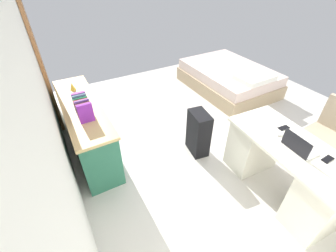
% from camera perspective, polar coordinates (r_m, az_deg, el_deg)
% --- Properties ---
extents(ground_plane, '(5.64, 5.64, 0.00)m').
position_cam_1_polar(ground_plane, '(3.83, 11.39, -2.12)').
color(ground_plane, beige).
extents(wall_back, '(4.64, 0.10, 2.71)m').
position_cam_1_polar(wall_back, '(2.41, -29.67, 6.80)').
color(wall_back, silver).
rests_on(wall_back, ground_plane).
extents(door_wooden, '(0.88, 0.05, 2.04)m').
position_cam_1_polar(door_wooden, '(4.17, -29.10, 13.58)').
color(door_wooden, '#936038').
rests_on(door_wooden, ground_plane).
extents(desk, '(1.48, 0.75, 0.75)m').
position_cam_1_polar(desk, '(3.02, 26.95, -9.29)').
color(desk, silver).
rests_on(desk, ground_plane).
extents(office_chair, '(0.52, 0.52, 0.94)m').
position_cam_1_polar(office_chair, '(3.70, 34.63, -2.38)').
color(office_chair, black).
rests_on(office_chair, ground_plane).
extents(credenza, '(1.80, 0.48, 0.78)m').
position_cam_1_polar(credenza, '(3.46, -19.64, -0.44)').
color(credenza, '#28664C').
rests_on(credenza, ground_plane).
extents(bed, '(1.92, 1.42, 0.58)m').
position_cam_1_polar(bed, '(5.15, 14.85, 11.47)').
color(bed, tan).
rests_on(bed, ground_plane).
extents(suitcase_black, '(0.39, 0.27, 0.67)m').
position_cam_1_polar(suitcase_black, '(3.29, 7.59, -1.76)').
color(suitcase_black, black).
rests_on(suitcase_black, ground_plane).
extents(laptop, '(0.32, 0.24, 0.21)m').
position_cam_1_polar(laptop, '(2.71, 29.77, -4.49)').
color(laptop, silver).
rests_on(laptop, desk).
extents(computer_mouse, '(0.07, 0.10, 0.03)m').
position_cam_1_polar(computer_mouse, '(2.86, 26.27, -1.73)').
color(computer_mouse, white).
rests_on(computer_mouse, desk).
extents(cell_phone_near_laptop, '(0.07, 0.14, 0.01)m').
position_cam_1_polar(cell_phone_near_laptop, '(2.78, 35.01, -6.80)').
color(cell_phone_near_laptop, black).
rests_on(cell_phone_near_laptop, desk).
extents(cell_phone_by_mouse, '(0.08, 0.14, 0.01)m').
position_cam_1_polar(cell_phone_by_mouse, '(2.99, 26.92, -0.40)').
color(cell_phone_by_mouse, black).
rests_on(cell_phone_by_mouse, desk).
extents(book_row, '(0.36, 0.17, 0.24)m').
position_cam_1_polar(book_row, '(2.95, -20.46, 4.36)').
color(book_row, purple).
rests_on(book_row, credenza).
extents(figurine_small, '(0.08, 0.08, 0.11)m').
position_cam_1_polar(figurine_small, '(3.63, -22.77, 9.09)').
color(figurine_small, gold).
rests_on(figurine_small, credenza).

